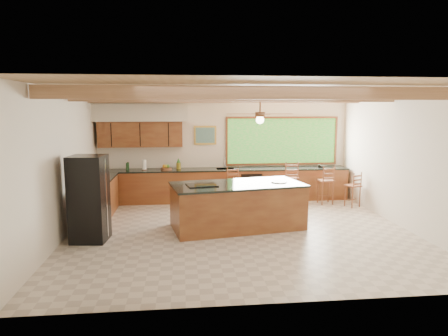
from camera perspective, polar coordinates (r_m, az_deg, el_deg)
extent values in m
plane|color=beige|center=(8.68, 2.32, -8.97)|extent=(7.20, 7.20, 0.00)
cube|color=silver|center=(11.56, 0.02, 2.99)|extent=(7.20, 0.04, 3.00)
cube|color=silver|center=(5.21, 7.64, -3.78)|extent=(7.20, 0.04, 3.00)
cube|color=silver|center=(8.60, -22.07, 0.49)|extent=(0.04, 6.50, 3.00)
cube|color=silver|center=(9.57, 24.23, 1.11)|extent=(0.04, 6.50, 3.00)
cube|color=#94714A|center=(8.30, 2.45, 11.22)|extent=(7.20, 6.50, 0.04)
cube|color=#AA7B55|center=(6.71, 4.49, 10.66)|extent=(7.10, 0.15, 0.22)
cube|color=#AA7B55|center=(8.79, 1.95, 10.15)|extent=(7.10, 0.15, 0.22)
cube|color=#AA7B55|center=(10.57, 0.57, 9.86)|extent=(7.10, 0.15, 0.22)
cube|color=brown|center=(11.33, -11.81, 4.73)|extent=(2.30, 0.35, 0.70)
cube|color=beige|center=(11.24, -11.94, 7.76)|extent=(2.60, 0.50, 0.48)
cylinder|color=#FFEABF|center=(11.34, -15.45, 6.48)|extent=(0.10, 0.10, 0.01)
cylinder|color=#FFEABF|center=(11.20, -8.32, 6.68)|extent=(0.10, 0.10, 0.01)
cube|color=#63A73B|center=(11.82, 8.28, 3.85)|extent=(3.20, 0.04, 1.30)
cube|color=gold|center=(11.46, -2.71, 4.69)|extent=(0.64, 0.03, 0.54)
cube|color=#3E7056|center=(11.44, -2.70, 4.68)|extent=(0.54, 0.01, 0.44)
cube|color=brown|center=(11.38, 0.20, -2.49)|extent=(7.00, 0.65, 0.88)
cube|color=black|center=(11.30, 0.20, -0.20)|extent=(7.04, 0.69, 0.04)
cube|color=brown|center=(10.00, -17.74, -4.43)|extent=(0.65, 2.35, 0.88)
cube|color=black|center=(9.91, -17.86, -1.84)|extent=(0.69, 2.39, 0.04)
cube|color=black|center=(11.16, 3.97, -2.83)|extent=(0.60, 0.02, 0.78)
cube|color=silver|center=(11.30, 0.20, -0.17)|extent=(0.50, 0.38, 0.03)
cylinder|color=silver|center=(11.47, 0.09, 0.79)|extent=(0.03, 0.03, 0.30)
cylinder|color=silver|center=(11.36, 0.15, 1.37)|extent=(0.03, 0.20, 0.03)
cylinder|color=white|center=(11.27, -11.34, 0.44)|extent=(0.12, 0.12, 0.28)
cylinder|color=#1A421D|center=(11.44, -13.55, 0.30)|extent=(0.06, 0.06, 0.21)
cylinder|color=#1A421D|center=(11.39, -13.70, 0.22)|extent=(0.05, 0.05, 0.19)
cube|color=black|center=(11.86, 13.74, 0.26)|extent=(0.22, 0.21, 0.08)
cube|color=brown|center=(8.81, 1.91, -5.52)|extent=(2.97, 1.75, 0.94)
cube|color=black|center=(8.71, 1.92, -2.37)|extent=(3.02, 1.80, 0.04)
cube|color=black|center=(8.50, -3.19, -2.43)|extent=(0.70, 0.59, 0.02)
cylinder|color=white|center=(8.93, 7.85, -1.98)|extent=(0.34, 0.34, 0.02)
cube|color=black|center=(8.29, -18.72, -4.17)|extent=(0.73, 0.71, 1.70)
cube|color=silver|center=(8.22, -16.46, -4.17)|extent=(0.02, 0.05, 1.56)
cube|color=brown|center=(10.90, 0.99, -1.86)|extent=(0.44, 0.44, 0.04)
cylinder|color=brown|center=(10.80, 0.28, -3.77)|extent=(0.04, 0.04, 0.63)
cylinder|color=brown|center=(10.84, 1.88, -3.73)|extent=(0.04, 0.04, 0.63)
cylinder|color=brown|center=(11.10, 0.11, -3.44)|extent=(0.04, 0.04, 0.63)
cylinder|color=brown|center=(11.13, 1.66, -3.40)|extent=(0.04, 0.04, 0.63)
cube|color=brown|center=(11.22, 9.45, -1.35)|extent=(0.45, 0.45, 0.04)
cylinder|color=brown|center=(11.08, 8.80, -3.39)|extent=(0.04, 0.04, 0.69)
cylinder|color=brown|center=(11.17, 10.46, -3.33)|extent=(0.04, 0.04, 0.69)
cylinder|color=brown|center=(11.40, 8.37, -3.05)|extent=(0.04, 0.04, 0.69)
cylinder|color=brown|center=(11.49, 9.99, -3.00)|extent=(0.04, 0.04, 0.69)
cube|color=brown|center=(11.31, 14.35, -1.72)|extent=(0.41, 0.41, 0.04)
cylinder|color=brown|center=(11.18, 13.82, -3.58)|extent=(0.04, 0.04, 0.63)
cylinder|color=brown|center=(11.28, 15.29, -3.52)|extent=(0.04, 0.04, 0.63)
cylinder|color=brown|center=(11.46, 13.30, -3.27)|extent=(0.04, 0.04, 0.63)
cylinder|color=brown|center=(11.56, 14.74, -3.22)|extent=(0.04, 0.04, 0.63)
cube|color=brown|center=(11.17, 17.93, -2.42)|extent=(0.44, 0.44, 0.04)
cylinder|color=brown|center=(11.06, 17.51, -4.07)|extent=(0.03, 0.03, 0.55)
cylinder|color=brown|center=(11.17, 18.77, -4.01)|extent=(0.03, 0.03, 0.55)
cylinder|color=brown|center=(11.30, 16.97, -3.79)|extent=(0.03, 0.03, 0.55)
cylinder|color=brown|center=(11.40, 18.21, -3.73)|extent=(0.03, 0.03, 0.55)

